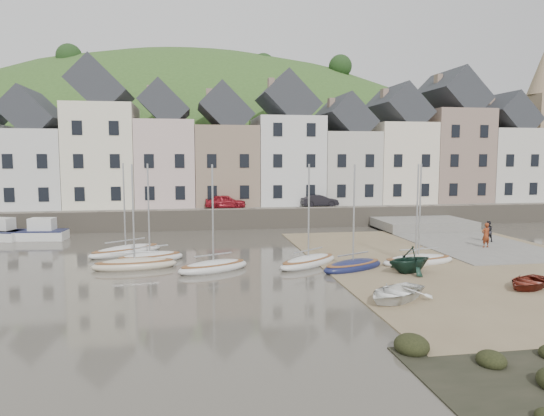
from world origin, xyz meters
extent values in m
plane|color=#484239|center=(0.00, 0.00, 0.00)|extent=(160.00, 160.00, 0.00)
cube|color=#325220|center=(0.00, 32.00, 0.75)|extent=(90.00, 30.00, 1.50)
cube|color=slate|center=(0.00, 20.50, 1.55)|extent=(70.00, 7.00, 0.10)
cube|color=slate|center=(0.00, 17.00, 0.90)|extent=(70.00, 1.20, 1.80)
cube|color=#766247|center=(11.00, 0.00, 0.03)|extent=(18.00, 26.00, 0.06)
cube|color=slate|center=(15.00, 8.00, 0.06)|extent=(8.00, 18.00, 0.12)
ellipsoid|color=#325220|center=(-5.00, 60.00, -18.00)|extent=(134.40, 84.00, 84.00)
cylinder|color=#382619|center=(-22.00, 48.00, 18.00)|extent=(0.50, 0.50, 3.00)
sphere|color=#213D19|center=(-22.00, 48.00, 20.50)|extent=(3.60, 3.60, 3.60)
cylinder|color=#382619|center=(-8.00, 52.00, 18.00)|extent=(0.50, 0.50, 3.00)
sphere|color=#213D19|center=(-8.00, 52.00, 20.50)|extent=(3.60, 3.60, 3.60)
cylinder|color=#382619|center=(6.00, 50.00, 18.00)|extent=(0.50, 0.50, 3.00)
sphere|color=#213D19|center=(6.00, 50.00, 20.50)|extent=(3.60, 3.60, 3.60)
cylinder|color=#382619|center=(18.00, 49.00, 18.00)|extent=(0.50, 0.50, 3.00)
sphere|color=#213D19|center=(18.00, 49.00, 20.50)|extent=(3.60, 3.60, 3.60)
cube|color=silver|center=(-20.05, 24.00, 5.25)|extent=(5.80, 8.00, 7.50)
cube|color=gray|center=(-21.50, 24.00, 11.92)|extent=(0.60, 0.90, 1.40)
cube|color=#EBE3C4|center=(-13.90, 24.00, 6.50)|extent=(6.40, 8.00, 10.00)
cube|color=gray|center=(-15.50, 24.00, 14.73)|extent=(0.60, 0.90, 1.40)
cube|color=#C6ABA4|center=(-7.85, 24.00, 5.75)|extent=(5.60, 8.00, 8.50)
cube|color=gray|center=(-9.25, 24.00, 12.82)|extent=(0.60, 0.90, 1.40)
cube|color=#846F5B|center=(-1.90, 24.00, 5.50)|extent=(6.20, 8.00, 8.00)
cube|color=gray|center=(-3.45, 24.00, 12.62)|extent=(0.60, 0.90, 1.40)
cube|color=silver|center=(4.55, 24.00, 6.00)|extent=(6.60, 8.00, 9.00)
cube|color=gray|center=(2.90, 24.00, 13.83)|extent=(0.60, 0.90, 1.40)
cube|color=#B9B5A9|center=(10.80, 24.00, 5.25)|extent=(5.80, 8.00, 7.50)
cube|color=gray|center=(9.35, 24.00, 11.92)|extent=(0.60, 0.90, 1.40)
cube|color=beige|center=(16.75, 24.00, 5.75)|extent=(6.00, 8.00, 8.50)
cube|color=gray|center=(15.25, 24.00, 13.02)|extent=(0.60, 0.90, 1.40)
cube|color=gray|center=(23.00, 24.00, 6.50)|extent=(6.40, 8.00, 10.00)
cube|color=gray|center=(21.40, 24.00, 14.73)|extent=(0.60, 0.90, 1.40)
cube|color=beige|center=(29.15, 24.00, 5.50)|extent=(5.80, 8.00, 8.00)
cube|color=gray|center=(27.70, 24.00, 12.42)|extent=(0.60, 0.90, 1.40)
cube|color=#997F60|center=(34.55, 24.00, 7.50)|extent=(3.50, 3.50, 12.00)
ellipsoid|color=silver|center=(-9.88, 6.39, 0.20)|extent=(5.15, 4.33, 0.84)
ellipsoid|color=brown|center=(-9.88, 6.39, 0.42)|extent=(4.73, 3.96, 0.20)
cylinder|color=#B2B5B7|center=(-9.88, 6.39, 3.30)|extent=(0.10, 0.10, 5.60)
cylinder|color=#B2B5B7|center=(-9.88, 6.39, 0.95)|extent=(2.40, 1.78, 0.08)
ellipsoid|color=silver|center=(-8.10, 3.76, 0.20)|extent=(4.54, 2.94, 0.84)
ellipsoid|color=brown|center=(-8.10, 3.76, 0.42)|extent=(4.17, 2.69, 0.20)
cylinder|color=#B2B5B7|center=(-8.10, 3.76, 3.30)|extent=(0.10, 0.10, 5.60)
cylinder|color=#B2B5B7|center=(-8.10, 3.76, 0.95)|extent=(2.23, 0.92, 0.08)
ellipsoid|color=beige|center=(-8.84, 2.00, 0.20)|extent=(5.03, 2.04, 0.84)
ellipsoid|color=brown|center=(-8.84, 2.00, 0.42)|extent=(4.63, 1.86, 0.20)
cylinder|color=#B2B5B7|center=(-8.84, 2.00, 3.30)|extent=(0.10, 0.10, 5.60)
cylinder|color=#B2B5B7|center=(-8.84, 2.00, 0.95)|extent=(2.68, 0.38, 0.08)
ellipsoid|color=silver|center=(-4.31, 0.60, 0.20)|extent=(4.60, 3.18, 0.84)
ellipsoid|color=brown|center=(-4.31, 0.60, 0.42)|extent=(4.23, 2.91, 0.20)
cylinder|color=#B2B5B7|center=(-4.31, 0.60, 3.30)|extent=(0.10, 0.10, 5.60)
cylinder|color=#B2B5B7|center=(-4.31, 0.60, 0.95)|extent=(2.22, 1.07, 0.08)
ellipsoid|color=silver|center=(1.38, 1.02, 0.20)|extent=(4.75, 4.07, 0.84)
ellipsoid|color=brown|center=(1.38, 1.02, 0.42)|extent=(4.36, 3.73, 0.20)
cylinder|color=#B2B5B7|center=(1.38, 1.02, 3.30)|extent=(0.10, 0.10, 5.60)
cylinder|color=#B2B5B7|center=(1.38, 1.02, 0.95)|extent=(2.17, 1.64, 0.08)
ellipsoid|color=#151A42|center=(3.66, -0.52, 0.20)|extent=(4.55, 3.22, 0.84)
ellipsoid|color=brown|center=(3.66, -0.52, 0.42)|extent=(4.18, 2.95, 0.20)
cylinder|color=#B2B5B7|center=(3.66, -0.52, 3.30)|extent=(0.10, 0.10, 5.60)
cylinder|color=#B2B5B7|center=(3.66, -0.52, 0.95)|extent=(2.18, 1.10, 0.08)
ellipsoid|color=silver|center=(8.07, 0.26, 0.20)|extent=(4.97, 2.16, 0.84)
ellipsoid|color=brown|center=(8.07, 0.26, 0.42)|extent=(4.57, 1.97, 0.20)
cylinder|color=#B2B5B7|center=(8.07, 0.26, 3.30)|extent=(0.10, 0.10, 5.60)
cylinder|color=#B2B5B7|center=(8.07, 0.26, 0.95)|extent=(2.63, 0.45, 0.08)
ellipsoid|color=beige|center=(7.76, -0.01, 0.20)|extent=(4.26, 4.08, 0.84)
ellipsoid|color=brown|center=(7.76, -0.01, 0.42)|extent=(3.91, 3.74, 0.20)
cylinder|color=#B2B5B7|center=(7.76, -0.01, 3.30)|extent=(0.10, 0.10, 5.60)
cylinder|color=#B2B5B7|center=(7.76, -0.01, 0.95)|extent=(1.84, 1.70, 0.08)
cube|color=silver|center=(-17.90, 13.65, 0.35)|extent=(5.45, 2.30, 0.70)
cube|color=#151A42|center=(-17.90, 13.65, 0.72)|extent=(5.36, 2.34, 0.08)
cube|color=silver|center=(-17.12, 13.74, 1.20)|extent=(1.98, 1.41, 1.00)
cube|color=silver|center=(-20.25, 14.28, 1.20)|extent=(1.92, 1.66, 1.00)
imported|color=white|center=(3.50, -6.83, 0.42)|extent=(4.32, 4.06, 0.73)
imported|color=#142E23|center=(6.48, -1.87, 0.81)|extent=(3.42, 3.16, 1.50)
imported|color=maroon|center=(10.88, -5.92, 0.38)|extent=(3.74, 3.44, 0.63)
imported|color=maroon|center=(15.04, 4.19, 1.00)|extent=(0.70, 0.51, 1.76)
imported|color=black|center=(16.57, 6.30, 0.91)|extent=(0.80, 0.64, 1.58)
imported|color=maroon|center=(-2.22, 19.50, 2.26)|extent=(3.96, 1.84, 1.31)
imported|color=black|center=(6.99, 19.50, 2.20)|extent=(3.67, 1.40, 1.19)
ellipsoid|color=black|center=(3.67, -13.87, 0.18)|extent=(0.91, 1.00, 0.59)
ellipsoid|color=black|center=(1.68, -12.44, 0.23)|extent=(1.17, 1.29, 0.76)
camera|label=1|loc=(-5.60, -27.54, 6.57)|focal=32.82mm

